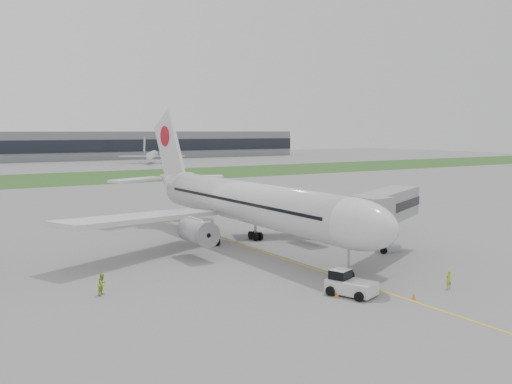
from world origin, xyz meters
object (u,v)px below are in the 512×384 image
jet_bridge (383,209)px  ground_crew_near (449,280)px  pushback_tug (348,284)px  airliner (243,201)px

jet_bridge → ground_crew_near: bearing=-132.0°
pushback_tug → ground_crew_near: bearing=-40.9°
jet_bridge → ground_crew_near: jet_bridge is taller
airliner → jet_bridge: bearing=-59.2°
airliner → jet_bridge: 17.62m
jet_bridge → ground_crew_near: (-3.30, -11.90, -4.91)m
pushback_tug → ground_crew_near: (9.01, -3.40, -0.14)m
airliner → jet_bridge: airliner is taller
pushback_tug → ground_crew_near: pushback_tug is taller
airliner → pushback_tug: 24.31m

